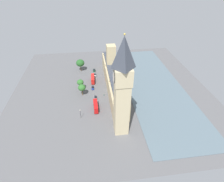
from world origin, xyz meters
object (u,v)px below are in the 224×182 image
parliament_building (113,78)px  plane_tree_leading (82,88)px  car_white_trailing (95,75)px  street_lamp_slot_10 (80,112)px  double_decker_bus_by_river_gate (93,79)px  car_silver_midblock (95,98)px  car_blue_kerbside (93,88)px  pedestrian_near_tower (104,95)px  plane_tree_corner (80,63)px  double_decker_bus_far_end (96,106)px  clock_tower (122,89)px  car_dark_green_opposite_hall (94,70)px  plane_tree_under_trees (80,82)px

parliament_building → plane_tree_leading: parliament_building is taller
car_white_trailing → street_lamp_slot_10: bearing=-101.6°
double_decker_bus_by_river_gate → parliament_building: bearing=-28.8°
car_silver_midblock → car_blue_kerbside: bearing=-83.6°
pedestrian_near_tower → plane_tree_corner: plane_tree_corner is taller
car_white_trailing → double_decker_bus_far_end: bearing=-91.2°
clock_tower → plane_tree_corner: size_ratio=5.11×
double_decker_bus_by_river_gate → plane_tree_leading: plane_tree_leading is taller
car_dark_green_opposite_hall → car_white_trailing: 8.34m
car_dark_green_opposite_hall → plane_tree_leading: plane_tree_leading is taller
car_blue_kerbside → plane_tree_corner: plane_tree_corner is taller
car_blue_kerbside → plane_tree_leading: (7.61, 7.10, 5.59)m
double_decker_bus_far_end → pedestrian_near_tower: double_decker_bus_far_end is taller
parliament_building → plane_tree_corner: parliament_building is taller
double_decker_bus_far_end → street_lamp_slot_10: size_ratio=1.58×
car_blue_kerbside → plane_tree_corner: (9.16, -29.70, 6.83)m
plane_tree_under_trees → plane_tree_corner: 29.04m
plane_tree_under_trees → pedestrian_near_tower: bearing=147.7°
car_dark_green_opposite_hall → car_blue_kerbside: 27.91m
car_blue_kerbside → plane_tree_leading: bearing=45.1°
car_silver_midblock → plane_tree_under_trees: plane_tree_under_trees is taller
parliament_building → car_blue_kerbside: size_ratio=17.19×
car_dark_green_opposite_hall → plane_tree_corner: size_ratio=0.40×
parliament_building → car_blue_kerbside: parliament_building is taller
clock_tower → car_silver_midblock: 43.49m
car_silver_midblock → double_decker_bus_far_end: double_decker_bus_far_end is taller
clock_tower → car_silver_midblock: (12.68, -31.15, -27.58)m
parliament_building → street_lamp_slot_10: size_ratio=11.33×
street_lamp_slot_10 → clock_tower: bearing=150.3°
car_dark_green_opposite_hall → car_white_trailing: size_ratio=1.05×
pedestrian_near_tower → parliament_building: bearing=-98.4°
car_dark_green_opposite_hall → double_decker_bus_far_end: bearing=-90.8°
car_white_trailing → car_dark_green_opposite_hall: bearing=92.2°
car_dark_green_opposite_hall → double_decker_bus_by_river_gate: (1.88, 17.64, 1.75)m
clock_tower → double_decker_bus_by_river_gate: 61.28m
car_blue_kerbside → street_lamp_slot_10: bearing=76.7°
parliament_building → car_silver_midblock: 21.06m
car_white_trailing → pedestrian_near_tower: size_ratio=2.55×
car_white_trailing → clock_tower: bearing=-78.9°
double_decker_bus_far_end → street_lamp_slot_10: 12.03m
car_white_trailing → plane_tree_corner: plane_tree_corner is taller
double_decker_bus_by_river_gate → double_decker_bus_far_end: (-0.44, 34.00, 0.00)m
car_white_trailing → plane_tree_leading: 29.02m
car_silver_midblock → plane_tree_under_trees: size_ratio=0.51×
parliament_building → plane_tree_corner: bearing=-48.9°
car_dark_green_opposite_hall → car_silver_midblock: bearing=-90.7°
clock_tower → plane_tree_corner: (23.22, -73.45, -20.75)m
parliament_building → street_lamp_slot_10: (24.30, 32.02, -3.16)m
pedestrian_near_tower → plane_tree_leading: bearing=18.4°
plane_tree_leading → street_lamp_slot_10: 23.86m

